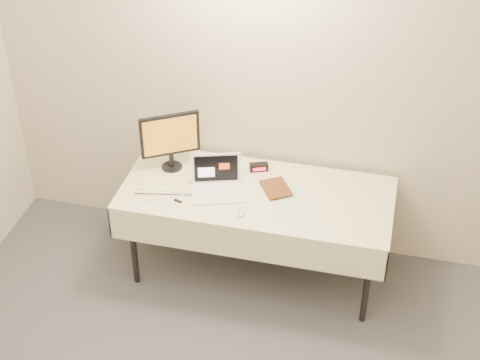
% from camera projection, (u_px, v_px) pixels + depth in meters
% --- Properties ---
extents(back_wall, '(4.00, 0.10, 2.70)m').
position_uv_depth(back_wall, '(272.00, 82.00, 5.02)').
color(back_wall, beige).
rests_on(back_wall, ground).
extents(table, '(1.86, 0.81, 0.74)m').
position_uv_depth(table, '(257.00, 199.00, 5.06)').
color(table, black).
rests_on(table, ground).
extents(laptop, '(0.41, 0.36, 0.24)m').
position_uv_depth(laptop, '(217.00, 183.00, 5.01)').
color(laptop, white).
rests_on(laptop, table).
extents(monitor, '(0.37, 0.24, 0.43)m').
position_uv_depth(monitor, '(170.00, 137.00, 5.12)').
color(monitor, black).
rests_on(monitor, table).
extents(book, '(0.15, 0.11, 0.23)m').
position_uv_depth(book, '(265.00, 179.00, 4.96)').
color(book, brown).
rests_on(book, table).
extents(alarm_clock, '(0.14, 0.10, 0.05)m').
position_uv_depth(alarm_clock, '(259.00, 167.00, 5.22)').
color(alarm_clock, black).
rests_on(alarm_clock, table).
extents(clicker, '(0.06, 0.10, 0.02)m').
position_uv_depth(clicker, '(241.00, 213.00, 4.82)').
color(clicker, silver).
rests_on(clicker, table).
extents(paper_form, '(0.14, 0.31, 0.00)m').
position_uv_depth(paper_form, '(290.00, 198.00, 4.97)').
color(paper_form, '#B7E7B9').
rests_on(paper_form, table).
extents(usb_dongle, '(0.06, 0.04, 0.01)m').
position_uv_depth(usb_dongle, '(178.00, 201.00, 4.93)').
color(usb_dongle, black).
rests_on(usb_dongle, table).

